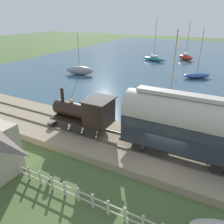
% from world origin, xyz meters
% --- Properties ---
extents(ground_plane, '(200.00, 200.00, 0.00)m').
position_xyz_m(ground_plane, '(0.00, 0.00, 0.00)').
color(ground_plane, '#476033').
extents(harbor_water, '(80.00, 80.00, 0.01)m').
position_xyz_m(harbor_water, '(43.70, 0.00, 0.00)').
color(harbor_water, '#38566B').
rests_on(harbor_water, ground).
extents(rail_embankment, '(5.90, 56.00, 0.71)m').
position_xyz_m(rail_embankment, '(0.46, 0.00, 0.29)').
color(rail_embankment, gray).
rests_on(rail_embankment, ground).
extents(steam_locomotive, '(2.42, 5.67, 3.37)m').
position_xyz_m(steam_locomotive, '(0.46, 6.77, 2.40)').
color(steam_locomotive, black).
rests_on(steam_locomotive, rail_embankment).
extents(passenger_coach, '(2.42, 8.99, 4.49)m').
position_xyz_m(passenger_coach, '(0.46, -1.19, 3.15)').
color(passenger_coach, black).
rests_on(passenger_coach, rail_embankment).
extents(sailboat_gray, '(2.56, 5.10, 6.93)m').
position_xyz_m(sailboat_gray, '(17.63, 19.96, 0.77)').
color(sailboat_gray, gray).
rests_on(sailboat_gray, harbor_water).
extents(sailboat_red, '(3.43, 4.19, 8.42)m').
position_xyz_m(sailboat_red, '(40.32, 6.39, 0.66)').
color(sailboat_red, '#B72D23').
rests_on(sailboat_red, harbor_water).
extents(sailboat_black, '(2.25, 3.88, 8.43)m').
position_xyz_m(sailboat_black, '(8.32, 1.92, 0.81)').
color(sailboat_black, black).
rests_on(sailboat_black, harbor_water).
extents(sailboat_teal, '(2.47, 5.81, 9.07)m').
position_xyz_m(sailboat_teal, '(35.76, 12.51, 0.53)').
color(sailboat_teal, '#1E707A').
rests_on(sailboat_teal, harbor_water).
extents(sailboat_blue, '(3.78, 4.62, 7.84)m').
position_xyz_m(sailboat_blue, '(24.89, 1.61, 0.49)').
color(sailboat_blue, '#335199').
rests_on(sailboat_blue, harbor_water).
extents(rowboat_near_shore, '(1.04, 2.66, 0.55)m').
position_xyz_m(rowboat_near_shore, '(6.22, -1.28, 0.29)').
color(rowboat_near_shore, beige).
rests_on(rowboat_near_shore, harbor_water).
extents(rowboat_mid_harbor, '(2.13, 2.45, 0.39)m').
position_xyz_m(rowboat_mid_harbor, '(7.81, 11.17, 0.20)').
color(rowboat_mid_harbor, beige).
rests_on(rowboat_mid_harbor, harbor_water).
extents(rowboat_far_out, '(1.33, 2.16, 0.56)m').
position_xyz_m(rowboat_far_out, '(12.25, 2.52, 0.29)').
color(rowboat_far_out, '#B7B2A3').
rests_on(rowboat_far_out, harbor_water).
extents(picket_fence, '(0.06, 20.14, 0.96)m').
position_xyz_m(picket_fence, '(-5.61, 0.00, 0.49)').
color(picket_fence, beige).
rests_on(picket_fence, ground).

